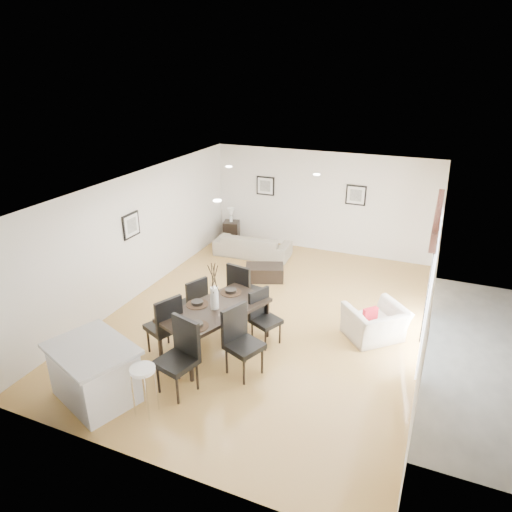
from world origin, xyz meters
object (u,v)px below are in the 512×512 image
at_px(dining_chair_efar, 263,314).
at_px(dining_chair_head, 181,352).
at_px(coffee_table, 265,273).
at_px(side_table, 231,231).
at_px(kitchen_island, 95,372).
at_px(dining_chair_wnear, 166,323).
at_px(bar_stool, 143,375).
at_px(dining_chair_wfar, 194,300).
at_px(sofa, 253,245).
at_px(dining_chair_enear, 240,337).
at_px(dining_table, 215,312).
at_px(dining_chair_foot, 242,287).
at_px(armchair, 375,323).

xyz_separation_m(dining_chair_efar, dining_chair_head, (-0.67, -1.72, 0.10)).
height_order(dining_chair_efar, coffee_table, dining_chair_efar).
bearing_deg(side_table, kitchen_island, -81.67).
distance_m(dining_chair_wnear, bar_stool, 1.47).
xyz_separation_m(dining_chair_wfar, kitchen_island, (-0.38, -2.35, -0.13)).
bearing_deg(sofa, side_table, -42.07).
bearing_deg(dining_chair_wnear, coffee_table, -163.68).
bearing_deg(dining_chair_enear, dining_table, 79.32).
bearing_deg(dining_chair_wfar, sofa, -150.33).
distance_m(sofa, dining_chair_enear, 5.01).
height_order(sofa, dining_chair_efar, dining_chair_efar).
xyz_separation_m(dining_chair_wnear, dining_chair_foot, (0.67, 1.72, 0.01)).
bearing_deg(dining_table, dining_chair_efar, 58.04).
bearing_deg(dining_chair_wfar, bar_stool, 36.25).
relative_size(dining_chair_foot, kitchen_island, 0.74).
height_order(dining_table, bar_stool, dining_table).
distance_m(side_table, bar_stool, 7.19).
bearing_deg(bar_stool, armchair, 50.15).
relative_size(dining_chair_enear, dining_chair_head, 0.97).
bearing_deg(dining_table, sofa, 125.52).
height_order(dining_chair_efar, dining_chair_head, dining_chair_head).
bearing_deg(kitchen_island, sofa, 110.73).
xyz_separation_m(armchair, dining_chair_foot, (-2.61, -0.22, 0.33)).
xyz_separation_m(dining_table, dining_chair_head, (0.03, -1.19, -0.05)).
xyz_separation_m(dining_chair_head, coffee_table, (-0.27, 4.16, -0.50)).
xyz_separation_m(armchair, dining_chair_head, (-2.56, -2.61, 0.35)).
bearing_deg(armchair, dining_chair_efar, -17.49).
xyz_separation_m(sofa, dining_chair_wfar, (0.39, -3.78, 0.30)).
bearing_deg(dining_chair_head, bar_stool, -91.02).
relative_size(armchair, dining_chair_enear, 0.86).
relative_size(dining_chair_foot, coffee_table, 1.32).
bearing_deg(dining_chair_head, dining_table, 105.97).
height_order(side_table, kitchen_island, kitchen_island).
relative_size(dining_chair_wfar, kitchen_island, 0.68).
relative_size(dining_chair_enear, kitchen_island, 0.75).
bearing_deg(dining_table, coffee_table, 115.73).
height_order(armchair, kitchen_island, kitchen_island).
bearing_deg(kitchen_island, coffee_table, 100.88).
relative_size(sofa, kitchen_island, 1.28).
relative_size(dining_chair_wfar, dining_chair_foot, 0.91).
distance_m(dining_chair_wfar, dining_chair_enear, 1.64).
height_order(armchair, dining_chair_enear, dining_chair_enear).
height_order(coffee_table, side_table, side_table).
bearing_deg(bar_stool, dining_chair_foot, 87.14).
relative_size(dining_chair_enear, coffee_table, 1.33).
bearing_deg(dining_chair_head, dining_chair_foot, 105.74).
xyz_separation_m(dining_chair_head, kitchen_island, (-1.10, -0.71, -0.21)).
bearing_deg(armchair, dining_chair_enear, 1.64).
height_order(sofa, dining_chair_wfar, dining_chair_wfar).
relative_size(dining_chair_efar, dining_chair_head, 0.85).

